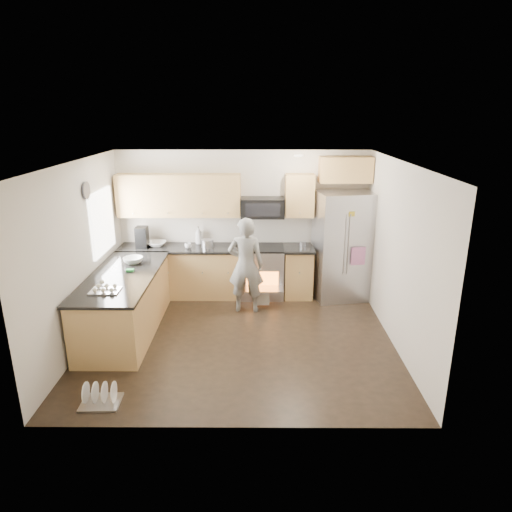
{
  "coord_description": "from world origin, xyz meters",
  "views": [
    {
      "loc": [
        0.28,
        -6.11,
        3.27
      ],
      "look_at": [
        0.24,
        0.5,
        1.14
      ],
      "focal_mm": 32.0,
      "sensor_mm": 36.0,
      "label": 1
    }
  ],
  "objects_px": {
    "stove_range": "(262,260)",
    "refrigerator": "(342,246)",
    "person": "(246,265)",
    "dish_rack": "(100,398)"
  },
  "relations": [
    {
      "from": "person",
      "to": "dish_rack",
      "type": "bearing_deg",
      "value": 61.15
    },
    {
      "from": "stove_range",
      "to": "refrigerator",
      "type": "relative_size",
      "value": 0.93
    },
    {
      "from": "stove_range",
      "to": "refrigerator",
      "type": "distance_m",
      "value": 1.45
    },
    {
      "from": "stove_range",
      "to": "person",
      "type": "bearing_deg",
      "value": -112.62
    },
    {
      "from": "refrigerator",
      "to": "person",
      "type": "height_order",
      "value": "refrigerator"
    },
    {
      "from": "stove_range",
      "to": "refrigerator",
      "type": "xyz_separation_m",
      "value": [
        1.42,
        -0.05,
        0.29
      ]
    },
    {
      "from": "stove_range",
      "to": "person",
      "type": "distance_m",
      "value": 0.74
    },
    {
      "from": "stove_range",
      "to": "refrigerator",
      "type": "bearing_deg",
      "value": -1.84
    },
    {
      "from": "stove_range",
      "to": "person",
      "type": "height_order",
      "value": "stove_range"
    },
    {
      "from": "stove_range",
      "to": "dish_rack",
      "type": "height_order",
      "value": "stove_range"
    }
  ]
}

